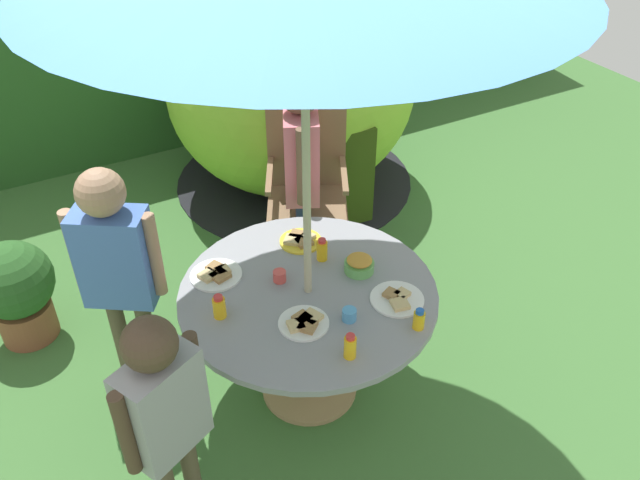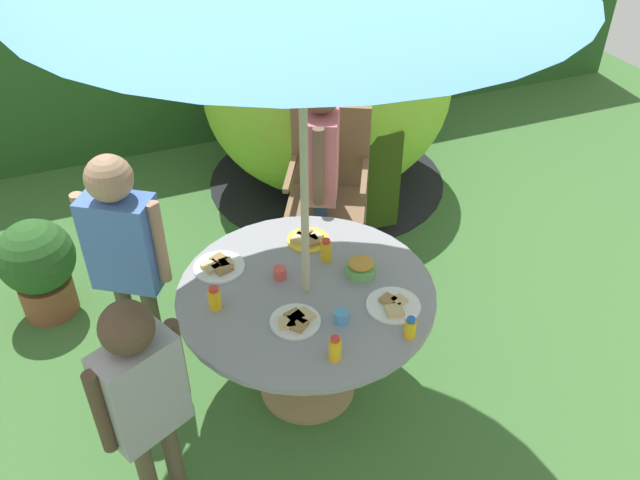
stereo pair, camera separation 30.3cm
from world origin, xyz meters
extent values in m
cube|color=#3D6B33|center=(0.00, 0.00, -0.01)|extent=(10.00, 10.00, 0.02)
cube|color=#285623|center=(0.00, 3.29, 0.85)|extent=(9.00, 0.70, 1.69)
cylinder|color=tan|center=(0.00, 0.00, 0.01)|extent=(0.51, 0.51, 0.03)
cylinder|color=tan|center=(0.00, 0.00, 0.33)|extent=(0.14, 0.14, 0.67)
cylinder|color=gray|center=(0.00, 0.00, 0.69)|extent=(1.25, 1.25, 0.03)
cylinder|color=#B7AD8C|center=(0.00, 0.00, 1.19)|extent=(0.04, 0.04, 2.38)
cylinder|color=brown|center=(0.21, 0.90, 0.23)|extent=(0.04, 0.04, 0.46)
cylinder|color=brown|center=(0.62, 0.69, 0.23)|extent=(0.04, 0.04, 0.46)
cylinder|color=brown|center=(0.41, 1.27, 0.23)|extent=(0.04, 0.04, 0.46)
cylinder|color=brown|center=(0.81, 1.06, 0.23)|extent=(0.04, 0.04, 0.46)
cube|color=brown|center=(0.51, 0.98, 0.47)|extent=(0.65, 0.64, 0.04)
cube|color=brown|center=(0.61, 1.16, 0.77)|extent=(0.46, 0.26, 0.56)
cube|color=brown|center=(0.31, 1.08, 0.69)|extent=(0.25, 0.42, 0.03)
cube|color=brown|center=(0.71, 0.87, 0.69)|extent=(0.25, 0.42, 0.03)
ellipsoid|color=#8CC633|center=(0.92, 1.97, 0.81)|extent=(1.99, 1.89, 1.61)
cylinder|color=black|center=(0.92, 1.97, 0.01)|extent=(2.03, 2.03, 0.01)
cube|color=#314511|center=(0.84, 1.13, 0.44)|extent=(0.52, 0.08, 0.72)
cylinder|color=brown|center=(-1.25, 1.16, 0.11)|extent=(0.32, 0.32, 0.23)
sphere|color=#285623|center=(-1.25, 1.16, 0.42)|extent=(0.45, 0.45, 0.45)
cylinder|color=navy|center=(0.47, 0.97, 0.31)|extent=(0.09, 0.09, 0.62)
cylinder|color=navy|center=(0.40, 0.83, 0.31)|extent=(0.09, 0.09, 0.62)
cube|color=#EA727F|center=(0.44, 0.90, 0.89)|extent=(0.34, 0.41, 0.53)
cylinder|color=brown|center=(0.52, 1.08, 0.91)|extent=(0.07, 0.07, 0.47)
cylinder|color=brown|center=(0.35, 0.72, 0.91)|extent=(0.07, 0.07, 0.47)
sphere|color=brown|center=(0.44, 0.90, 1.27)|extent=(0.24, 0.24, 0.24)
cylinder|color=brown|center=(-0.83, 0.54, 0.30)|extent=(0.08, 0.08, 0.60)
cylinder|color=brown|center=(-0.70, 0.46, 0.30)|extent=(0.08, 0.08, 0.60)
cube|color=#4C72C6|center=(-0.77, 0.50, 0.85)|extent=(0.39, 0.35, 0.50)
cylinder|color=tan|center=(-0.93, 0.61, 0.87)|extent=(0.06, 0.06, 0.45)
cylinder|color=tan|center=(-0.60, 0.40, 0.87)|extent=(0.06, 0.06, 0.45)
sphere|color=tan|center=(-0.77, 0.50, 1.21)|extent=(0.23, 0.23, 0.23)
cylinder|color=brown|center=(-0.77, -0.37, 0.27)|extent=(0.07, 0.07, 0.55)
cube|color=#99999E|center=(-0.83, -0.40, 0.78)|extent=(0.36, 0.29, 0.46)
cylinder|color=#4C3828|center=(-0.99, -0.47, 0.80)|extent=(0.06, 0.06, 0.41)
cylinder|color=#4C3828|center=(-0.67, -0.32, 0.80)|extent=(0.06, 0.06, 0.41)
sphere|color=#4C3828|center=(-0.83, -0.40, 1.11)|extent=(0.21, 0.21, 0.21)
cylinder|color=#66B259|center=(0.29, 0.01, 0.73)|extent=(0.15, 0.15, 0.05)
ellipsoid|color=gold|center=(0.29, 0.01, 0.77)|extent=(0.13, 0.13, 0.04)
cylinder|color=white|center=(-0.13, -0.19, 0.71)|extent=(0.23, 0.23, 0.01)
cube|color=tan|center=(-0.09, -0.19, 0.72)|extent=(0.11, 0.11, 0.02)
cube|color=#9E7547|center=(-0.12, -0.18, 0.72)|extent=(0.09, 0.09, 0.02)
cube|color=tan|center=(-0.17, -0.20, 0.72)|extent=(0.08, 0.08, 0.02)
cube|color=#9E7547|center=(-0.13, -0.23, 0.72)|extent=(0.11, 0.11, 0.02)
cylinder|color=yellow|center=(0.15, 0.36, 0.71)|extent=(0.22, 0.22, 0.01)
cube|color=tan|center=(0.19, 0.36, 0.72)|extent=(0.09, 0.09, 0.02)
cube|color=#9E7547|center=(0.15, 0.40, 0.72)|extent=(0.10, 0.10, 0.02)
cube|color=tan|center=(0.11, 0.37, 0.72)|extent=(0.12, 0.12, 0.02)
cube|color=#9E7547|center=(0.15, 0.33, 0.72)|extent=(0.08, 0.08, 0.02)
cylinder|color=white|center=(0.33, -0.26, 0.71)|extent=(0.26, 0.26, 0.01)
cube|color=tan|center=(0.37, -0.26, 0.72)|extent=(0.08, 0.08, 0.02)
cube|color=#9E7547|center=(0.32, -0.23, 0.72)|extent=(0.09, 0.09, 0.02)
cube|color=tan|center=(0.32, -0.31, 0.72)|extent=(0.09, 0.09, 0.02)
cylinder|color=white|center=(-0.35, 0.31, 0.71)|extent=(0.26, 0.26, 0.01)
cube|color=tan|center=(-0.31, 0.31, 0.72)|extent=(0.07, 0.07, 0.02)
cube|color=#9E7547|center=(-0.33, 0.35, 0.72)|extent=(0.09, 0.09, 0.02)
cube|color=tan|center=(-0.39, 0.31, 0.72)|extent=(0.10, 0.10, 0.02)
cube|color=#9E7547|center=(-0.34, 0.28, 0.72)|extent=(0.10, 0.10, 0.02)
cylinder|color=yellow|center=(0.18, 0.18, 0.75)|extent=(0.06, 0.06, 0.11)
cylinder|color=red|center=(0.18, 0.18, 0.82)|extent=(0.04, 0.04, 0.02)
cylinder|color=yellow|center=(0.31, -0.46, 0.75)|extent=(0.05, 0.05, 0.09)
cylinder|color=blue|center=(0.31, -0.46, 0.80)|extent=(0.04, 0.04, 0.02)
cylinder|color=yellow|center=(-0.43, 0.04, 0.75)|extent=(0.06, 0.06, 0.10)
cylinder|color=red|center=(-0.43, 0.04, 0.81)|extent=(0.04, 0.04, 0.02)
cylinder|color=yellow|center=(-0.04, -0.46, 0.75)|extent=(0.05, 0.05, 0.11)
cylinder|color=red|center=(-0.04, -0.46, 0.82)|extent=(0.04, 0.04, 0.02)
cylinder|color=#4C99D8|center=(0.07, -0.27, 0.73)|extent=(0.07, 0.07, 0.06)
cylinder|color=#E04C47|center=(-0.09, 0.13, 0.73)|extent=(0.06, 0.06, 0.06)
camera|label=1|loc=(-1.09, -2.09, 2.75)|focal=36.54mm
camera|label=2|loc=(-0.81, -2.22, 2.75)|focal=36.54mm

